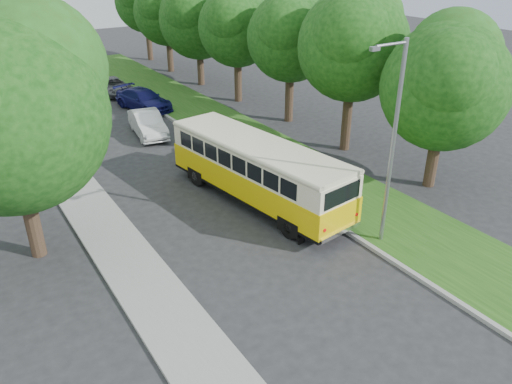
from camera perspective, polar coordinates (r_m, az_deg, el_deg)
ground at (r=20.08m, az=0.20°, el=-6.02°), size 120.00×120.00×0.00m
curb at (r=25.46m, az=0.88°, el=1.58°), size 0.20×70.00×0.15m
grass_verge at (r=26.73m, az=5.08°, el=2.71°), size 4.50×70.00×0.13m
sidewalk at (r=22.44m, az=-17.33°, el=-3.42°), size 2.20×70.00×0.12m
treeline at (r=34.84m, az=-12.23°, el=17.89°), size 24.27×41.91×9.46m
lamppost_near at (r=18.94m, az=15.26°, el=5.71°), size 1.71×0.16×8.00m
lamppost_far at (r=31.26m, az=-24.21°, el=11.89°), size 1.71×0.16×7.50m
warning_sign at (r=28.11m, az=-21.38°, el=5.77°), size 0.56×0.10×2.50m
vintage_bus at (r=22.66m, az=0.16°, el=2.27°), size 3.95×10.35×3.00m
car_silver at (r=27.11m, az=-5.38°, el=4.47°), size 2.91×4.34×1.37m
car_white at (r=32.10m, az=-12.27°, el=7.64°), size 2.19×4.71×1.50m
car_blue at (r=37.52m, az=-12.73°, el=10.28°), size 3.29×5.38×1.46m
car_grey at (r=42.17m, az=-16.01°, el=11.54°), size 2.38×4.71×1.28m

